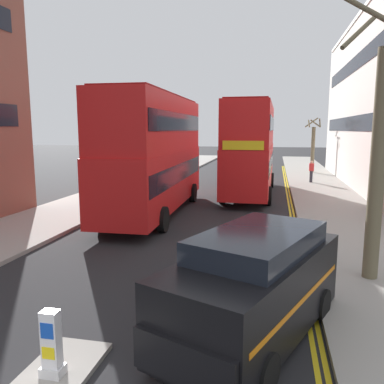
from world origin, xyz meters
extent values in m
cube|color=#9E9991|center=(6.50, 16.00, 0.07)|extent=(4.00, 80.00, 0.14)
cube|color=#9E9991|center=(-6.50, 16.00, 0.07)|extent=(4.00, 80.00, 0.14)
cube|color=yellow|center=(4.40, 14.00, 0.00)|extent=(0.10, 56.00, 0.01)
cube|color=yellow|center=(4.24, 14.00, 0.00)|extent=(0.10, 56.00, 0.01)
cube|color=#9E9991|center=(0.00, 2.48, 0.05)|extent=(1.10, 2.20, 0.10)
cube|color=silver|center=(0.00, 2.48, 0.18)|extent=(0.36, 0.28, 0.16)
cube|color=white|center=(0.00, 2.48, 0.73)|extent=(0.28, 0.20, 0.95)
cube|color=blue|center=(0.00, 2.37, 0.92)|extent=(0.22, 0.01, 0.26)
cube|color=yellow|center=(0.00, 2.37, 0.54)|extent=(0.22, 0.01, 0.20)
cube|color=red|center=(-2.20, 15.12, 1.74)|extent=(2.80, 10.86, 2.60)
cube|color=red|center=(-2.20, 15.12, 4.29)|extent=(2.74, 10.65, 2.50)
cube|color=black|center=(-2.20, 15.12, 2.04)|extent=(2.81, 10.43, 0.84)
cube|color=black|center=(-2.20, 15.12, 4.39)|extent=(2.80, 10.22, 0.80)
cube|color=yellow|center=(-2.35, 20.50, 3.29)|extent=(2.00, 0.12, 0.44)
cube|color=maroon|center=(-2.20, 15.12, 5.59)|extent=(2.52, 9.78, 0.10)
cylinder|color=black|center=(-3.54, 18.43, 0.52)|extent=(0.33, 1.05, 1.04)
cylinder|color=black|center=(-1.04, 18.50, 0.52)|extent=(0.33, 1.05, 1.04)
cylinder|color=black|center=(-3.35, 11.74, 0.52)|extent=(0.33, 1.05, 1.04)
cylinder|color=black|center=(-0.86, 11.81, 0.52)|extent=(0.33, 1.05, 1.04)
cube|color=red|center=(1.94, 21.73, 1.74)|extent=(2.61, 10.82, 2.60)
cube|color=red|center=(1.94, 21.73, 4.29)|extent=(2.56, 10.61, 2.50)
cube|color=black|center=(1.94, 21.73, 2.04)|extent=(2.64, 10.39, 0.84)
cube|color=black|center=(1.94, 21.73, 4.39)|extent=(2.62, 10.18, 0.80)
cube|color=yellow|center=(1.89, 16.35, 3.29)|extent=(2.00, 0.08, 0.44)
cube|color=maroon|center=(1.94, 21.73, 5.59)|extent=(2.35, 9.74, 0.10)
cylinder|color=black|center=(3.16, 18.37, 0.52)|extent=(0.31, 1.04, 1.04)
cylinder|color=black|center=(0.66, 18.39, 0.52)|extent=(0.31, 1.04, 1.04)
cylinder|color=black|center=(3.23, 25.06, 0.52)|extent=(0.31, 1.04, 1.04)
cylinder|color=black|center=(0.73, 25.09, 0.52)|extent=(0.31, 1.04, 1.04)
cube|color=black|center=(3.12, 4.57, 0.94)|extent=(3.56, 5.07, 1.50)
cube|color=black|center=(3.17, 4.71, 1.74)|extent=(2.75, 3.48, 0.76)
cube|color=black|center=(2.40, 2.83, 0.68)|extent=(2.12, 1.78, 0.67)
cube|color=orange|center=(3.12, 4.57, 0.99)|extent=(3.43, 4.73, 0.10)
cylinder|color=black|center=(3.39, 2.88, 0.34)|extent=(0.46, 0.71, 0.68)
cylinder|color=black|center=(1.72, 3.57, 0.34)|extent=(0.46, 0.71, 0.68)
cylinder|color=black|center=(4.51, 5.57, 0.34)|extent=(0.46, 0.71, 0.68)
cylinder|color=black|center=(2.84, 6.26, 0.34)|extent=(0.46, 0.71, 0.68)
cylinder|color=#2D2D38|center=(6.11, 27.48, 0.56)|extent=(0.22, 0.22, 0.85)
cube|color=red|center=(6.11, 27.48, 1.27)|extent=(0.34, 0.22, 0.56)
sphere|color=beige|center=(6.11, 27.48, 1.66)|extent=(0.20, 0.20, 0.20)
cylinder|color=#6B6047|center=(6.79, 34.75, 2.21)|extent=(0.33, 0.33, 4.13)
cylinder|color=#6B6047|center=(7.29, 34.65, 4.63)|extent=(0.32, 1.08, 0.80)
cylinder|color=#6B6047|center=(6.62, 35.31, 4.68)|extent=(1.21, 0.47, 0.91)
cylinder|color=#6B6047|center=(6.35, 34.73, 4.58)|extent=(0.16, 0.94, 0.70)
cylinder|color=#6B6047|center=(6.87, 34.30, 4.59)|extent=(0.97, 0.28, 0.72)
cylinder|color=#6B6047|center=(6.01, 8.03, 3.10)|extent=(0.39, 0.39, 5.92)
cylinder|color=#6B6047|center=(5.47, 8.53, 6.58)|extent=(1.13, 1.19, 1.12)
cylinder|color=#6B6047|center=(5.61, 7.34, 6.61)|extent=(1.47, 0.92, 1.19)
cube|color=black|center=(8.48, 25.08, 8.42)|extent=(0.04, 24.64, 1.00)
cube|color=black|center=(8.48, 25.08, 4.44)|extent=(0.04, 24.64, 1.00)
cube|color=silver|center=(8.48, 25.08, 11.45)|extent=(0.12, 26.60, 0.24)
camera|label=1|loc=(3.42, -2.73, 4.06)|focal=36.52mm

